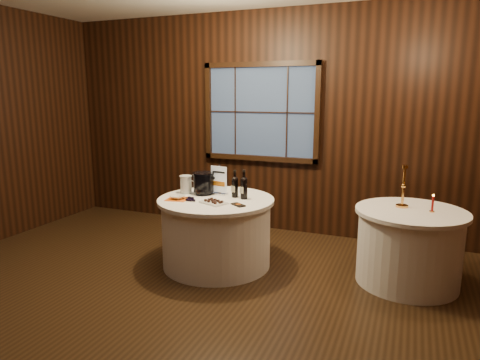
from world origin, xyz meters
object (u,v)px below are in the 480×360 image
at_px(sign_stand, 219,185).
at_px(chocolate_plate, 214,202).
at_px(ice_bucket, 204,183).
at_px(cracker_bowl, 178,197).
at_px(glass_pitcher, 186,184).
at_px(port_bottle_left, 235,186).
at_px(side_table, 409,247).
at_px(port_bottle_right, 244,186).
at_px(chocolate_box, 238,205).
at_px(red_candle, 433,205).
at_px(main_table, 216,232).
at_px(brass_candlestick, 403,192).
at_px(grape_bunch, 191,199).

bearing_deg(sign_stand, chocolate_plate, -64.60).
bearing_deg(ice_bucket, chocolate_plate, -49.57).
distance_m(ice_bucket, cracker_bowl, 0.37).
bearing_deg(glass_pitcher, sign_stand, 6.64).
relative_size(port_bottle_left, chocolate_plate, 0.94).
height_order(side_table, glass_pitcher, glass_pitcher).
height_order(port_bottle_right, chocolate_box, port_bottle_right).
distance_m(port_bottle_left, glass_pitcher, 0.60).
xyz_separation_m(glass_pitcher, red_candle, (2.61, 0.19, -0.03)).
xyz_separation_m(sign_stand, ice_bucket, (-0.17, -0.06, 0.02)).
height_order(port_bottle_left, chocolate_plate, port_bottle_left).
relative_size(chocolate_box, glass_pitcher, 0.79).
distance_m(side_table, chocolate_plate, 2.03).
bearing_deg(main_table, cracker_bowl, -153.47).
bearing_deg(ice_bucket, port_bottle_right, -3.45).
relative_size(sign_stand, brass_candlestick, 0.78).
distance_m(sign_stand, red_candle, 2.23).
distance_m(port_bottle_right, brass_candlestick, 1.64).
distance_m(port_bottle_left, ice_bucket, 0.38).
bearing_deg(red_candle, side_table, 177.41).
bearing_deg(chocolate_box, side_table, 51.18).
bearing_deg(port_bottle_right, port_bottle_left, -174.56).
relative_size(brass_candlestick, red_candle, 2.43).
bearing_deg(main_table, port_bottle_left, 38.15).
relative_size(side_table, port_bottle_left, 3.54).
bearing_deg(port_bottle_right, chocolate_box, -58.50).
relative_size(main_table, sign_stand, 3.79).
distance_m(port_bottle_left, grape_bunch, 0.51).
bearing_deg(sign_stand, grape_bunch, -103.52).
bearing_deg(port_bottle_right, grape_bunch, -127.32).
distance_m(ice_bucket, red_candle, 2.40).
relative_size(ice_bucket, red_candle, 1.41).
height_order(main_table, chocolate_box, chocolate_box).
relative_size(main_table, brass_candlestick, 2.95).
bearing_deg(main_table, chocolate_plate, -71.02).
xyz_separation_m(cracker_bowl, red_candle, (2.56, 0.48, 0.05)).
bearing_deg(grape_bunch, glass_pitcher, 126.81).
bearing_deg(port_bottle_left, main_table, -127.70).
height_order(main_table, glass_pitcher, glass_pitcher).
distance_m(sign_stand, brass_candlestick, 1.96).
relative_size(chocolate_box, brass_candlestick, 0.38).
xyz_separation_m(port_bottle_left, red_candle, (2.01, 0.16, -0.06)).
distance_m(grape_bunch, brass_candlestick, 2.19).
xyz_separation_m(sign_stand, glass_pitcher, (-0.39, -0.08, -0.01)).
relative_size(chocolate_plate, chocolate_box, 1.99).
xyz_separation_m(port_bottle_right, glass_pitcher, (-0.72, 0.01, -0.04)).
xyz_separation_m(glass_pitcher, cracker_bowl, (0.06, -0.29, -0.08)).
bearing_deg(port_bottle_right, red_candle, 27.65).
relative_size(main_table, glass_pitcher, 6.23).
relative_size(ice_bucket, cracker_bowl, 1.61).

